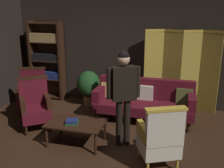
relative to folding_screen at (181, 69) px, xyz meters
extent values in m
plane|color=#331E11|center=(-1.26, -2.27, -0.99)|extent=(10.00, 10.00, 0.00)
cube|color=black|center=(-1.26, 0.18, 0.41)|extent=(7.20, 0.10, 2.80)
cube|color=#B29338|center=(-0.64, -0.02, -0.04)|extent=(0.43, 0.22, 1.90)
cube|color=gold|center=(-0.64, -0.02, 0.88)|extent=(0.43, 0.23, 0.06)
cube|color=#B29338|center=(-0.21, 0.00, -0.04)|extent=(0.44, 0.19, 1.90)
cube|color=gold|center=(-0.21, 0.00, 0.88)|extent=(0.44, 0.20, 0.06)
cube|color=#B29338|center=(0.21, 0.01, -0.04)|extent=(0.43, 0.21, 1.90)
cube|color=gold|center=(0.21, 0.01, 0.88)|extent=(0.44, 0.22, 0.06)
cube|color=#B29338|center=(0.64, 0.02, -0.04)|extent=(0.44, 0.20, 1.90)
cube|color=gold|center=(0.64, 0.02, 0.88)|extent=(0.44, 0.21, 0.06)
cube|color=black|center=(-3.83, -0.09, 0.04)|extent=(0.06, 0.32, 2.05)
cube|color=black|center=(-2.99, -0.09, 0.04)|extent=(0.06, 0.32, 2.05)
cube|color=black|center=(-3.41, 0.06, 0.04)|extent=(0.90, 0.02, 2.05)
cube|color=black|center=(-3.41, -0.09, -0.93)|extent=(0.86, 0.30, 0.02)
cube|color=black|center=(-3.41, -0.09, -0.44)|extent=(0.86, 0.30, 0.02)
cube|color=navy|center=(-3.41, -0.11, -0.34)|extent=(0.78, 0.22, 0.19)
cube|color=black|center=(-3.41, -0.09, 0.04)|extent=(0.86, 0.30, 0.02)
cube|color=black|center=(-3.41, -0.11, 0.14)|extent=(0.78, 0.22, 0.18)
cube|color=black|center=(-3.41, -0.09, 0.52)|extent=(0.86, 0.30, 0.02)
cube|color=#9E7A47|center=(-3.41, -0.11, 0.65)|extent=(0.78, 0.22, 0.22)
cube|color=black|center=(-3.41, -0.09, 1.00)|extent=(0.86, 0.30, 0.02)
cylinder|color=black|center=(-1.66, -1.22, -0.88)|extent=(0.07, 0.07, 0.22)
cylinder|color=black|center=(0.24, -1.22, -0.88)|extent=(0.07, 0.07, 0.22)
cylinder|color=black|center=(-1.66, -0.62, -0.88)|extent=(0.07, 0.07, 0.22)
cylinder|color=black|center=(0.24, -0.62, -0.88)|extent=(0.07, 0.07, 0.22)
cube|color=#4C0F19|center=(-0.71, -0.92, -0.67)|extent=(2.10, 0.76, 0.20)
cube|color=#4C0F19|center=(-0.71, -0.61, -0.34)|extent=(2.10, 0.18, 0.46)
cube|color=#4C0F19|center=(-1.69, -0.92, -0.44)|extent=(0.16, 0.68, 0.26)
cube|color=#4C0F19|center=(0.27, -0.92, -0.44)|extent=(0.16, 0.68, 0.26)
cube|color=tan|center=(-1.54, -0.72, -0.42)|extent=(0.34, 0.15, 0.35)
cube|color=beige|center=(-0.71, -0.72, -0.42)|extent=(0.34, 0.12, 0.34)
cube|color=#4C5123|center=(0.12, -0.72, -0.42)|extent=(0.34, 0.14, 0.35)
cylinder|color=black|center=(-2.16, -2.49, -0.79)|extent=(0.04, 0.04, 0.39)
cylinder|color=black|center=(-1.26, -2.49, -0.79)|extent=(0.04, 0.04, 0.39)
cylinder|color=black|center=(-2.16, -1.95, -0.79)|extent=(0.04, 0.04, 0.39)
cylinder|color=black|center=(-1.26, -1.95, -0.79)|extent=(0.04, 0.04, 0.39)
cube|color=black|center=(-1.71, -2.22, -0.58)|extent=(1.00, 0.64, 0.03)
cylinder|color=gold|center=(-0.13, -2.17, -0.88)|extent=(0.04, 0.04, 0.22)
cylinder|color=gold|center=(-0.54, -2.37, -0.88)|extent=(0.04, 0.04, 0.22)
cylinder|color=gold|center=(0.07, -2.59, -0.88)|extent=(0.04, 0.04, 0.22)
cylinder|color=gold|center=(-0.35, -2.79, -0.88)|extent=(0.04, 0.04, 0.22)
cube|color=beige|center=(-0.24, -2.48, -0.65)|extent=(0.75, 0.75, 0.24)
cube|color=beige|center=(-0.14, -2.69, -0.26)|extent=(0.56, 0.35, 0.54)
cube|color=gold|center=(-0.14, -2.69, 0.03)|extent=(0.60, 0.37, 0.04)
cube|color=gold|center=(-0.02, -2.38, -0.42)|extent=(0.29, 0.49, 0.22)
cube|color=gold|center=(-0.45, -2.58, -0.42)|extent=(0.29, 0.49, 0.22)
cylinder|color=black|center=(-2.76, -2.20, -0.88)|extent=(0.04, 0.04, 0.22)
cylinder|color=black|center=(-2.40, -1.92, -0.88)|extent=(0.04, 0.04, 0.22)
cylinder|color=black|center=(-3.04, -1.84, -0.88)|extent=(0.04, 0.04, 0.22)
cylinder|color=black|center=(-2.68, -1.56, -0.88)|extent=(0.04, 0.04, 0.22)
cube|color=#4C0F19|center=(-2.72, -1.88, -0.65)|extent=(0.79, 0.79, 0.24)
cube|color=#4C0F19|center=(-2.86, -1.70, -0.26)|extent=(0.52, 0.44, 0.54)
cube|color=black|center=(-2.86, -1.70, 0.03)|extent=(0.55, 0.47, 0.04)
cube|color=black|center=(-2.91, -2.03, -0.42)|extent=(0.38, 0.45, 0.22)
cube|color=black|center=(-2.53, -1.73, -0.42)|extent=(0.38, 0.45, 0.22)
cylinder|color=black|center=(-3.39, -1.47, -0.88)|extent=(0.04, 0.04, 0.22)
cylinder|color=black|center=(-2.96, -1.32, -0.88)|extent=(0.04, 0.04, 0.22)
cylinder|color=black|center=(-3.54, -1.03, -0.88)|extent=(0.04, 0.04, 0.22)
cylinder|color=black|center=(-3.10, -0.89, -0.88)|extent=(0.04, 0.04, 0.22)
cube|color=#4C0F19|center=(-3.25, -1.18, -0.65)|extent=(0.71, 0.71, 0.24)
cube|color=#4C0F19|center=(-3.32, -0.96, -0.26)|extent=(0.57, 0.29, 0.54)
cube|color=black|center=(-3.32, -0.96, 0.03)|extent=(0.61, 0.31, 0.04)
cube|color=black|center=(-3.47, -1.25, -0.42)|extent=(0.24, 0.50, 0.22)
cube|color=black|center=(-3.02, -1.10, -0.42)|extent=(0.24, 0.50, 0.22)
cylinder|color=black|center=(-0.84, -1.99, -0.56)|extent=(0.12, 0.12, 0.86)
cylinder|color=black|center=(-0.96, -2.05, -0.56)|extent=(0.12, 0.12, 0.86)
cube|color=maroon|center=(-0.90, -2.02, -0.09)|extent=(0.36, 0.29, 0.09)
cube|color=black|center=(-0.90, -2.02, 0.16)|extent=(0.45, 0.38, 0.58)
cube|color=white|center=(-0.96, -1.92, 0.19)|extent=(0.13, 0.08, 0.41)
cube|color=maroon|center=(-0.96, -1.92, 0.42)|extent=(0.09, 0.06, 0.04)
cylinder|color=black|center=(-0.68, -1.90, 0.17)|extent=(0.09, 0.09, 0.54)
cylinder|color=black|center=(-1.12, -2.14, 0.17)|extent=(0.09, 0.09, 0.54)
sphere|color=tan|center=(-0.90, -2.02, 0.57)|extent=(0.20, 0.20, 0.20)
sphere|color=black|center=(-0.90, -2.02, 0.62)|extent=(0.18, 0.18, 0.18)
cylinder|color=brown|center=(-2.19, -0.30, -0.85)|extent=(0.28, 0.28, 0.28)
ellipsoid|color=#193D19|center=(-2.19, -0.30, -0.44)|extent=(0.58, 0.58, 0.67)
cube|color=#1E4C28|center=(-1.76, -2.29, -0.55)|extent=(0.25, 0.23, 0.04)
cube|color=navy|center=(-1.76, -2.29, -0.51)|extent=(0.24, 0.22, 0.04)
camera|label=1|loc=(0.04, -6.15, 1.40)|focal=41.93mm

